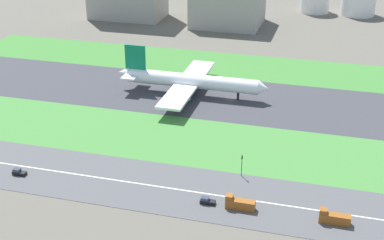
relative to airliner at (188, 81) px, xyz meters
The scene contains 15 objects.
ground_plane 19.34m from the airliner, ahead, with size 800.00×800.00×0.00m, color #5B564C.
runway 19.33m from the airliner, ahead, with size 280.00×46.00×0.10m, color #38383D.
grass_median_north 45.33m from the airliner, 65.93° to the left, with size 280.00×36.00×0.10m, color #3D7A33.
grass_median_south 45.33m from the airliner, 65.93° to the right, with size 280.00×36.00×0.10m, color #427F38.
highway 75.51m from the airliner, 75.92° to the right, with size 280.00×28.00×0.10m, color #4C4C4F.
highway_centerline 75.51m from the airliner, 75.92° to the right, with size 266.00×0.50×0.01m, color silver.
airliner is the anchor object (origin of this frame).
car_1 85.02m from the airliner, 113.19° to the right, with size 4.40×1.80×2.00m.
truck_1 100.45m from the airliner, 51.02° to the right, with size 8.40×2.50×4.00m.
truck_0 86.48m from the airliner, 64.58° to the right, with size 8.40×2.50×4.00m.
car_2 82.92m from the airliner, 70.50° to the right, with size 4.40×1.80×2.00m.
traffic_light 69.10m from the airliner, 60.31° to the right, with size 0.36×0.50×7.20m.
hangar_building 114.45m from the airliner, 93.80° to the left, with size 40.26×36.44×25.84m, color #9E998E.
fuel_tank_west 164.12m from the airliner, 75.66° to the left, with size 18.82×18.82×16.27m, color silver.
fuel_tank_centre 172.93m from the airliner, 66.85° to the left, with size 21.51×21.51×16.90m, color silver.
Camera 1 is at (40.98, -208.67, 89.44)m, focal length 51.84 mm.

